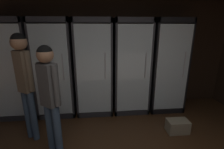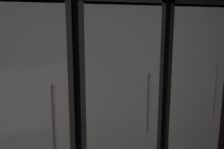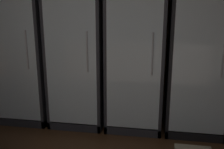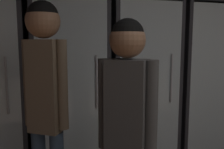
{
  "view_description": "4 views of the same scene",
  "coord_description": "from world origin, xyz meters",
  "px_view_note": "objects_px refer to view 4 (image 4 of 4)",
  "views": [
    {
      "loc": [
        -0.42,
        -0.65,
        1.81
      ],
      "look_at": [
        -0.12,
        2.55,
        0.86
      ],
      "focal_mm": 25.8,
      "sensor_mm": 36.0,
      "label": 1
    },
    {
      "loc": [
        -0.73,
        0.63,
        1.78
      ],
      "look_at": [
        0.18,
        2.34,
        1.36
      ],
      "focal_mm": 42.65,
      "sensor_mm": 36.0,
      "label": 2
    },
    {
      "loc": [
        0.56,
        -0.76,
        1.67
      ],
      "look_at": [
        0.04,
        2.28,
        0.84
      ],
      "focal_mm": 42.55,
      "sensor_mm": 36.0,
      "label": 3
    },
    {
      "loc": [
        -1.55,
        0.07,
        1.47
      ],
      "look_at": [
        -0.91,
        2.32,
        1.16
      ],
      "focal_mm": 39.7,
      "sensor_mm": 36.0,
      "label": 4
    }
  ],
  "objects_px": {
    "cooler_left": "(69,88)",
    "cooler_right": "(197,81)",
    "shopper_far": "(127,122)",
    "cooler_center": "(137,85)",
    "shopper_near": "(45,91)"
  },
  "relations": [
    {
      "from": "cooler_left",
      "to": "cooler_right",
      "type": "bearing_deg",
      "value": -0.04
    },
    {
      "from": "cooler_center",
      "to": "shopper_far",
      "type": "relative_size",
      "value": 1.24
    },
    {
      "from": "shopper_near",
      "to": "shopper_far",
      "type": "xyz_separation_m",
      "value": [
        0.46,
        -0.37,
        -0.14
      ]
    },
    {
      "from": "cooler_right",
      "to": "shopper_near",
      "type": "relative_size",
      "value": 1.14
    },
    {
      "from": "cooler_right",
      "to": "shopper_far",
      "type": "relative_size",
      "value": 1.24
    },
    {
      "from": "cooler_right",
      "to": "shopper_far",
      "type": "height_order",
      "value": "cooler_right"
    },
    {
      "from": "cooler_right",
      "to": "shopper_far",
      "type": "distance_m",
      "value": 1.87
    },
    {
      "from": "cooler_center",
      "to": "cooler_right",
      "type": "distance_m",
      "value": 0.79
    },
    {
      "from": "shopper_near",
      "to": "cooler_center",
      "type": "bearing_deg",
      "value": 41.07
    },
    {
      "from": "shopper_near",
      "to": "cooler_right",
      "type": "bearing_deg",
      "value": 26.36
    },
    {
      "from": "cooler_left",
      "to": "cooler_right",
      "type": "xyz_separation_m",
      "value": [
        1.57,
        -0.0,
        0.01
      ]
    },
    {
      "from": "cooler_left",
      "to": "shopper_near",
      "type": "relative_size",
      "value": 1.14
    },
    {
      "from": "cooler_left",
      "to": "cooler_center",
      "type": "distance_m",
      "value": 0.79
    },
    {
      "from": "cooler_left",
      "to": "shopper_far",
      "type": "xyz_separation_m",
      "value": [
        0.21,
        -1.28,
        0.02
      ]
    },
    {
      "from": "cooler_center",
      "to": "shopper_far",
      "type": "bearing_deg",
      "value": -114.33
    }
  ]
}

